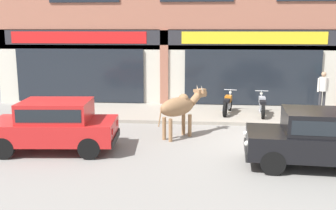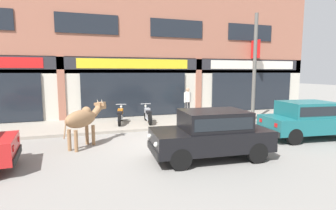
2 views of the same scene
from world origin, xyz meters
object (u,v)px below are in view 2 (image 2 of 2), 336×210
car_1 (212,132)px  pedestrian (188,99)px  utility_pole (254,68)px  motorcycle_1 (148,115)px  motorcycle_0 (120,116)px  cow (83,119)px  car_0 (308,118)px

car_1 → pedestrian: size_ratio=2.31×
pedestrian → utility_pole: (2.78, -2.10, 1.70)m
motorcycle_1 → utility_pole: size_ratio=0.34×
motorcycle_0 → motorcycle_1: bearing=-7.8°
cow → pedestrian: bearing=36.4°
utility_pole → motorcycle_0: bearing=169.7°
car_0 → pedestrian: (-2.77, 5.57, 0.29)m
car_1 → motorcycle_0: 5.99m
motorcycle_0 → pedestrian: bearing=13.0°
car_0 → motorcycle_1: 6.98m
cow → motorcycle_1: size_ratio=0.97×
motorcycle_1 → pedestrian: (2.56, 1.07, 0.60)m
motorcycle_0 → utility_pole: utility_pole is taller
car_0 → cow: bearing=170.1°
motorcycle_0 → cow: bearing=-118.0°
cow → motorcycle_0: bearing=62.0°
car_0 → motorcycle_1: car_0 is taller
cow → car_0: bearing=-9.9°
utility_pole → pedestrian: bearing=142.9°
motorcycle_0 → motorcycle_1: size_ratio=0.99×
cow → motorcycle_1: cow is taller
cow → car_1: (3.67, -2.43, -0.19)m
pedestrian → cow: bearing=-143.6°
cow → pedestrian: pedestrian is taller
pedestrian → motorcycle_0: bearing=-167.0°
utility_pole → car_1: bearing=-136.5°
pedestrian → utility_pole: bearing=-37.1°
car_0 → pedestrian: size_ratio=2.33×
motorcycle_1 → cow: bearing=-134.9°
motorcycle_0 → pedestrian: (3.87, 0.89, 0.60)m
car_0 → car_1: 4.79m
motorcycle_0 → car_1: bearing=-70.9°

